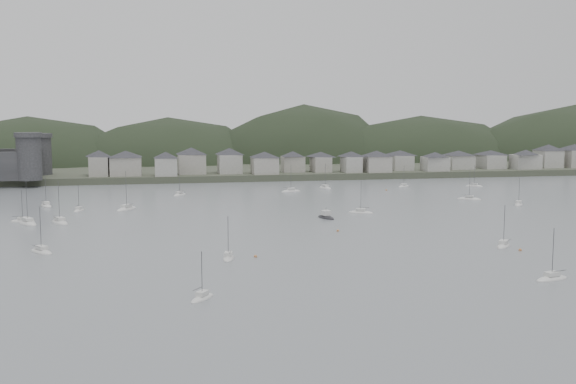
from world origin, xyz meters
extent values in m
plane|color=slate|center=(0.00, 0.00, 0.00)|extent=(900.00, 900.00, 0.00)
cube|color=#383D2D|center=(0.00, 295.00, 1.50)|extent=(900.00, 250.00, 3.00)
ellipsoid|color=black|center=(-110.87, 271.94, -10.14)|extent=(138.98, 92.48, 81.13)
ellipsoid|color=black|center=(-32.30, 272.87, -9.97)|extent=(132.08, 90.41, 79.74)
ellipsoid|color=black|center=(50.65, 272.93, -12.68)|extent=(133.88, 88.37, 101.41)
ellipsoid|color=black|center=(125.95, 267.91, -10.32)|extent=(165.81, 81.78, 82.55)
ellipsoid|color=black|center=(234.44, 265.57, -12.82)|extent=(177.60, 96.61, 102.57)
cylinder|color=#303032|center=(-92.00, 166.00, 12.00)|extent=(10.00, 10.00, 18.00)
cylinder|color=#303032|center=(-92.00, 194.00, 11.50)|extent=(10.00, 10.00, 17.00)
cube|color=#303032|center=(-92.00, 180.00, 9.00)|extent=(3.50, 30.00, 12.00)
cube|color=gray|center=(-65.00, 181.96, 7.29)|extent=(8.34, 12.91, 8.59)
pyramid|color=#25252A|center=(-65.00, 181.96, 13.09)|extent=(15.78, 15.78, 3.01)
cube|color=gray|center=(-53.32, 181.32, 7.18)|extent=(13.68, 13.35, 8.36)
pyramid|color=#25252A|center=(-53.32, 181.32, 12.82)|extent=(20.07, 20.07, 2.93)
cube|color=#9C9B93|center=(-35.57, 176.02, 7.04)|extent=(9.78, 10.20, 8.08)
pyramid|color=#25252A|center=(-35.57, 176.02, 12.49)|extent=(14.83, 14.83, 2.83)
cube|color=gray|center=(-23.51, 185.65, 7.55)|extent=(12.59, 13.33, 9.09)
pyramid|color=#25252A|center=(-23.51, 185.65, 13.68)|extent=(19.24, 19.24, 3.18)
cube|color=#9C9B93|center=(-5.75, 184.10, 7.43)|extent=(10.74, 12.17, 8.87)
pyramid|color=#25252A|center=(-5.75, 184.10, 13.42)|extent=(17.01, 17.01, 3.10)
cube|color=gray|center=(9.92, 177.53, 6.85)|extent=(11.63, 12.09, 7.69)
pyramid|color=#25252A|center=(9.92, 177.53, 12.04)|extent=(17.61, 17.61, 2.69)
cube|color=gray|center=(25.25, 186.19, 6.72)|extent=(10.37, 9.35, 7.44)
pyramid|color=#25252A|center=(25.25, 186.19, 11.74)|extent=(14.65, 14.65, 2.60)
cube|color=gray|center=(38.63, 183.79, 6.61)|extent=(8.24, 12.20, 7.22)
pyramid|color=#25252A|center=(38.63, 183.79, 11.48)|extent=(15.17, 15.17, 2.53)
cube|color=#9C9B93|center=(52.50, 178.55, 6.73)|extent=(8.06, 10.91, 7.46)
pyramid|color=#25252A|center=(52.50, 178.55, 11.77)|extent=(14.08, 14.08, 2.61)
cube|color=gray|center=(64.81, 177.06, 6.83)|extent=(11.73, 11.78, 7.66)
pyramid|color=#25252A|center=(64.81, 177.06, 12.00)|extent=(17.46, 17.46, 2.68)
cube|color=#9C9B93|center=(80.64, 186.91, 6.67)|extent=(10.19, 13.02, 7.33)
pyramid|color=#25252A|center=(80.64, 186.91, 11.62)|extent=(17.23, 17.23, 2.57)
cube|color=#9C9B93|center=(95.55, 178.06, 6.44)|extent=(11.70, 9.81, 6.88)
pyramid|color=#25252A|center=(95.55, 178.06, 11.08)|extent=(15.97, 15.97, 2.41)
cube|color=#9C9B93|center=(112.40, 186.91, 6.50)|extent=(12.83, 12.48, 7.00)
pyramid|color=#25252A|center=(112.40, 186.91, 11.22)|extent=(18.79, 18.79, 2.45)
cube|color=#9C9B93|center=(130.73, 187.42, 6.48)|extent=(11.07, 13.50, 6.97)
pyramid|color=#25252A|center=(130.73, 187.42, 11.19)|extent=(18.25, 18.25, 2.44)
cube|color=#9C9B93|center=(146.02, 179.72, 6.67)|extent=(13.75, 9.12, 7.34)
pyramid|color=#25252A|center=(146.02, 179.72, 11.62)|extent=(16.97, 16.97, 2.57)
cube|color=#9C9B93|center=(162.92, 185.95, 7.53)|extent=(11.37, 11.57, 9.05)
pyramid|color=#25252A|center=(162.92, 185.95, 13.63)|extent=(17.03, 17.03, 3.17)
cube|color=gray|center=(177.85, 185.32, 7.54)|extent=(12.07, 13.43, 9.09)
pyramid|color=#25252A|center=(177.85, 185.32, 13.68)|extent=(18.93, 18.93, 3.18)
ellipsoid|color=silver|center=(69.26, 90.36, 0.05)|extent=(8.51, 6.70, 1.67)
cube|color=silver|center=(69.26, 90.36, 1.19)|extent=(3.46, 3.11, 0.70)
cylinder|color=#3F3F42|center=(69.26, 90.36, 5.43)|extent=(0.12, 0.12, 10.45)
cylinder|color=#3F3F42|center=(67.98, 89.56, 1.74)|extent=(3.25, 2.08, 0.10)
ellipsoid|color=silver|center=(-75.92, 101.97, 0.05)|extent=(5.61, 8.88, 1.69)
cube|color=silver|center=(-75.92, 101.97, 1.20)|extent=(2.82, 3.44, 0.70)
cylinder|color=#3F3F42|center=(-75.92, 101.97, 5.50)|extent=(0.12, 0.12, 10.59)
cylinder|color=#3F3F42|center=(-76.47, 100.55, 1.75)|extent=(1.48, 3.59, 0.10)
ellipsoid|color=silver|center=(-49.57, 88.16, 0.05)|extent=(7.82, 9.80, 1.93)
cube|color=silver|center=(-49.57, 88.16, 1.32)|extent=(3.61, 3.99, 0.70)
cylinder|color=#3F3F42|center=(-49.57, 88.16, 6.24)|extent=(0.12, 0.12, 12.08)
cylinder|color=#3F3F42|center=(-48.63, 86.70, 1.87)|extent=(2.43, 3.71, 0.10)
ellipsoid|color=silver|center=(-77.14, 68.94, 0.05)|extent=(7.36, 4.12, 1.40)
cube|color=silver|center=(-77.14, 68.94, 1.05)|extent=(2.79, 2.17, 0.70)
cylinder|color=#3F3F42|center=(-77.14, 68.94, 4.58)|extent=(0.12, 0.12, 8.76)
cylinder|color=#3F3F42|center=(-78.35, 68.59, 1.60)|extent=(3.06, 0.98, 0.10)
ellipsoid|color=silver|center=(-64.11, 88.44, 0.05)|extent=(3.74, 6.85, 1.31)
cube|color=silver|center=(-64.11, 88.44, 1.00)|extent=(1.99, 2.58, 0.70)
cylinder|color=#3F3F42|center=(-64.11, 88.44, 4.28)|extent=(0.12, 0.12, 8.16)
cylinder|color=#3F3F42|center=(-64.42, 89.57, 1.55)|extent=(0.87, 2.86, 0.10)
ellipsoid|color=silver|center=(92.76, 131.84, 0.05)|extent=(6.93, 6.46, 1.44)
cube|color=silver|center=(92.76, 131.84, 1.07)|extent=(2.94, 2.85, 0.70)
cylinder|color=#3F3F42|center=(92.76, 131.84, 4.69)|extent=(0.12, 0.12, 8.99)
cylinder|color=#3F3F42|center=(91.79, 130.99, 1.62)|extent=(2.50, 2.20, 0.10)
ellipsoid|color=silver|center=(62.86, 136.69, 0.05)|extent=(7.03, 5.86, 1.40)
cube|color=silver|center=(62.86, 136.69, 1.05)|extent=(2.89, 2.67, 0.70)
cylinder|color=#3F3F42|center=(62.86, 136.69, 4.58)|extent=(0.12, 0.12, 8.76)
cylinder|color=#3F3F42|center=(61.83, 137.41, 1.60)|extent=(2.64, 1.89, 0.10)
ellipsoid|color=silver|center=(-66.67, 64.55, 0.05)|extent=(6.99, 9.66, 1.87)
cube|color=silver|center=(-66.67, 64.55, 1.28)|extent=(3.34, 3.85, 0.70)
cylinder|color=#3F3F42|center=(-66.67, 64.55, 6.04)|extent=(0.12, 0.12, 11.67)
cylinder|color=#3F3F42|center=(-67.46, 63.06, 1.83)|extent=(2.04, 3.77, 0.10)
ellipsoid|color=silver|center=(-31.54, 124.48, 0.05)|extent=(6.26, 7.71, 1.53)
cube|color=silver|center=(-31.54, 124.48, 1.11)|extent=(2.88, 3.16, 0.70)
cylinder|color=#3F3F42|center=(-31.54, 124.48, 4.97)|extent=(0.12, 0.12, 9.54)
cylinder|color=#3F3F42|center=(-30.78, 123.34, 1.66)|extent=(1.98, 2.92, 0.10)
ellipsoid|color=silver|center=(12.05, 127.78, 0.05)|extent=(8.62, 4.42, 1.65)
cube|color=silver|center=(12.05, 127.78, 1.17)|extent=(3.22, 2.41, 0.70)
cylinder|color=#3F3F42|center=(12.05, 127.78, 5.35)|extent=(0.12, 0.12, 10.30)
cylinder|color=#3F3F42|center=(10.61, 128.12, 1.72)|extent=(3.63, 0.93, 0.10)
ellipsoid|color=silver|center=(-33.60, -20.00, 0.05)|extent=(5.15, 6.03, 1.21)
cube|color=silver|center=(-33.60, -20.00, 0.96)|extent=(2.33, 2.50, 0.70)
cylinder|color=#3F3F42|center=(-33.60, -20.00, 3.99)|extent=(0.12, 0.12, 7.57)
cylinder|color=#3F3F42|center=(-34.25, -19.12, 1.51)|extent=(1.69, 2.26, 0.10)
ellipsoid|color=silver|center=(20.89, 66.04, 0.05)|extent=(8.00, 6.20, 1.57)
cube|color=silver|center=(20.89, 66.04, 1.13)|extent=(3.24, 2.89, 0.70)
cylinder|color=#3F3F42|center=(20.89, 66.04, 5.10)|extent=(0.12, 0.12, 9.79)
cylinder|color=#3F3F42|center=(22.09, 66.77, 1.68)|extent=(3.07, 1.91, 0.10)
ellipsoid|color=silver|center=(-64.97, 23.58, 0.05)|extent=(6.74, 7.81, 1.57)
cube|color=silver|center=(-64.97, 23.58, 1.14)|extent=(3.04, 3.24, 0.70)
cylinder|color=#3F3F42|center=(-64.97, 23.58, 5.12)|extent=(0.12, 0.12, 9.84)
cylinder|color=#3F3F42|center=(-65.82, 22.45, 1.69)|extent=(2.21, 2.89, 0.10)
ellipsoid|color=silver|center=(36.40, 9.69, 0.05)|extent=(6.72, 6.99, 1.47)
cube|color=silver|center=(36.40, 9.69, 1.09)|extent=(2.94, 2.99, 0.70)
cylinder|color=#3F3F42|center=(36.40, 9.69, 4.80)|extent=(0.12, 0.12, 9.19)
cylinder|color=#3F3F42|center=(37.30, 8.72, 1.64)|extent=(2.32, 2.50, 0.10)
ellipsoid|color=silver|center=(-75.07, 64.76, 0.05)|extent=(7.62, 9.94, 1.94)
cube|color=silver|center=(-75.07, 64.76, 1.32)|extent=(3.57, 4.01, 0.70)
cylinder|color=#3F3F42|center=(-75.07, 64.76, 6.27)|extent=(0.12, 0.12, 12.14)
cylinder|color=#3F3F42|center=(-75.96, 63.26, 1.87)|extent=(2.31, 3.81, 0.10)
ellipsoid|color=silver|center=(-26.10, 9.35, 0.05)|extent=(3.48, 7.26, 1.39)
cube|color=silver|center=(-26.10, 9.35, 1.05)|extent=(1.96, 2.68, 0.70)
cylinder|color=#3F3F42|center=(-26.10, 9.35, 4.55)|extent=(0.12, 0.12, 8.70)
cylinder|color=#3F3F42|center=(-25.87, 8.12, 1.60)|extent=(0.68, 3.10, 0.10)
ellipsoid|color=silver|center=(28.88, -20.00, 0.05)|extent=(7.71, 4.21, 1.47)
cube|color=silver|center=(28.88, -20.00, 1.09)|extent=(2.91, 2.24, 0.70)
cylinder|color=#3F3F42|center=(28.88, -20.00, 4.80)|extent=(0.12, 0.12, 9.19)
cylinder|color=#3F3F42|center=(30.16, -20.35, 1.64)|extent=(3.22, 0.97, 0.10)
ellipsoid|color=silver|center=(28.55, 137.16, 0.05)|extent=(4.94, 8.47, 1.61)
cube|color=silver|center=(28.55, 137.16, 1.16)|extent=(2.56, 3.23, 0.70)
cylinder|color=#3F3F42|center=(28.55, 137.16, 5.24)|extent=(0.12, 0.12, 10.08)
cylinder|color=#3F3F42|center=(29.00, 138.54, 1.71)|extent=(1.21, 3.48, 0.10)
ellipsoid|color=silver|center=(78.56, 73.49, 0.05)|extent=(6.32, 7.21, 1.46)
cube|color=silver|center=(78.56, 73.49, 1.08)|extent=(2.84, 3.01, 0.70)
cylinder|color=#3F3F42|center=(78.56, 73.49, 4.77)|extent=(0.12, 0.12, 9.13)
cylinder|color=#3F3F42|center=(77.75, 74.53, 1.63)|extent=(2.09, 2.66, 0.10)
ellipsoid|color=black|center=(7.87, 58.49, 0.05)|extent=(4.83, 8.39, 1.74)
cube|color=silver|center=(7.87, 58.49, 1.57)|extent=(2.76, 2.88, 1.40)
cylinder|color=#3F3F42|center=(7.87, 58.49, 2.47)|extent=(0.10, 0.10, 1.20)
sphere|color=#C57841|center=(5.14, 36.41, 0.15)|extent=(0.70, 0.70, 0.70)
sphere|color=#C57841|center=(50.59, 124.46, 0.15)|extent=(0.70, 0.70, 0.70)
sphere|color=#C57841|center=(-20.38, 9.72, 0.15)|extent=(0.70, 0.70, 0.70)
sphere|color=#C57841|center=(37.45, 4.52, 0.15)|extent=(0.70, 0.70, 0.70)
camera|label=1|loc=(-40.64, -122.57, 28.83)|focal=40.66mm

